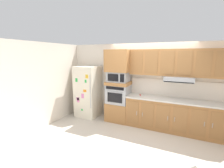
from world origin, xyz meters
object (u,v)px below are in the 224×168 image
object	(u,v)px
screwdriver	(141,95)
microwave	(119,77)
built_in_oven	(118,94)
refrigerator	(88,91)

from	to	relation	value
screwdriver	microwave	bearing A→B (deg)	-177.53
built_in_oven	microwave	xyz separation A→B (m)	(0.00, -0.00, 0.56)
built_in_oven	microwave	size ratio (longest dim) A/B	1.09
refrigerator	screwdriver	xyz separation A→B (m)	(1.85, 0.10, 0.05)
refrigerator	microwave	size ratio (longest dim) A/B	2.73
microwave	screwdriver	xyz separation A→B (m)	(0.73, 0.03, -0.53)
built_in_oven	screwdriver	bearing A→B (deg)	2.47
built_in_oven	screwdriver	distance (m)	0.73
built_in_oven	microwave	world-z (taller)	microwave
refrigerator	microwave	world-z (taller)	refrigerator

